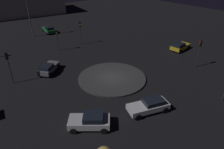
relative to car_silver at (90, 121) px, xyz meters
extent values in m
plane|color=black|center=(7.74, 6.00, -0.79)|extent=(115.00, 115.00, 0.00)
cylinder|color=#383838|center=(7.74, 6.00, -0.68)|extent=(9.44, 9.44, 0.21)
cube|color=silver|center=(-0.08, 0.06, -0.13)|extent=(4.28, 3.96, 0.66)
cube|color=black|center=(0.24, -0.20, 0.48)|extent=(2.51, 2.47, 0.54)
cylinder|color=black|center=(-1.78, 0.27, -0.46)|extent=(0.65, 0.58, 0.65)
cylinder|color=black|center=(-0.62, 1.69, -0.46)|extent=(0.65, 0.58, 0.65)
cylinder|color=black|center=(0.47, -1.56, -0.46)|extent=(0.65, 0.58, 0.65)
cylinder|color=black|center=(1.62, -0.14, -0.46)|extent=(0.65, 0.58, 0.65)
cube|color=white|center=(6.17, -2.01, -0.12)|extent=(4.83, 3.16, 0.62)
cube|color=black|center=(6.71, -2.20, 0.44)|extent=(2.53, 2.18, 0.50)
cylinder|color=black|center=(4.35, -2.32, -0.43)|extent=(0.74, 0.44, 0.71)
cylinder|color=black|center=(4.93, -0.64, -0.43)|extent=(0.74, 0.44, 0.71)
cylinder|color=black|center=(7.41, -3.39, -0.43)|extent=(0.74, 0.44, 0.71)
cylinder|color=black|center=(7.99, -1.70, -0.43)|extent=(0.74, 0.44, 0.71)
cube|color=slate|center=(1.81, 13.37, -0.12)|extent=(4.03, 3.72, 0.65)
cube|color=black|center=(1.29, 12.95, 0.41)|extent=(2.45, 2.38, 0.41)
cylinder|color=black|center=(2.33, 14.89, -0.45)|extent=(0.66, 0.60, 0.67)
cylinder|color=black|center=(3.41, 13.57, -0.45)|extent=(0.66, 0.60, 0.67)
cylinder|color=black|center=(0.20, 13.16, -0.45)|extent=(0.66, 0.60, 0.67)
cylinder|color=black|center=(1.28, 11.84, -0.45)|extent=(0.66, 0.60, 0.67)
cube|color=gold|center=(24.24, 6.13, -0.15)|extent=(4.24, 2.18, 0.63)
cube|color=black|center=(23.44, 6.07, 0.43)|extent=(2.20, 1.80, 0.54)
cylinder|color=black|center=(25.65, 7.17, -0.47)|extent=(0.66, 0.27, 0.64)
cylinder|color=black|center=(25.79, 5.30, -0.47)|extent=(0.66, 0.27, 0.64)
cylinder|color=black|center=(22.69, 6.95, -0.47)|extent=(0.66, 0.27, 0.64)
cylinder|color=black|center=(22.84, 5.08, -0.47)|extent=(0.66, 0.27, 0.64)
cube|color=#1E7238|center=(10.03, 31.75, -0.15)|extent=(2.18, 4.59, 0.65)
cube|color=black|center=(9.93, 30.91, 0.43)|extent=(1.72, 2.23, 0.52)
cylinder|color=black|center=(9.35, 33.43, -0.48)|extent=(0.29, 0.63, 0.61)
cylinder|color=black|center=(11.05, 33.24, -0.48)|extent=(0.29, 0.63, 0.61)
cylinder|color=black|center=(9.00, 30.26, -0.48)|extent=(0.29, 0.63, 0.61)
cylinder|color=black|center=(10.70, 30.08, -0.48)|extent=(0.29, 0.63, 0.61)
cylinder|color=#2D2D2D|center=(-3.29, 13.51, 0.98)|extent=(0.12, 0.12, 3.53)
cube|color=black|center=(-3.29, 13.51, 3.19)|extent=(0.35, 0.37, 0.90)
sphere|color=red|center=(-3.17, 13.43, 3.46)|extent=(0.20, 0.20, 0.20)
sphere|color=#4C380F|center=(-3.17, 13.43, 3.19)|extent=(0.20, 0.20, 0.20)
sphere|color=#0F3819|center=(-3.17, 13.43, 2.92)|extent=(0.20, 0.20, 0.20)
cylinder|color=#2D2D2D|center=(11.65, 20.24, 0.99)|extent=(0.12, 0.12, 3.55)
cube|color=black|center=(11.65, 20.24, 3.22)|extent=(0.35, 0.29, 0.90)
sphere|color=#3F0C0C|center=(11.62, 20.10, 3.49)|extent=(0.20, 0.20, 0.20)
sphere|color=yellow|center=(11.62, 20.10, 3.22)|extent=(0.20, 0.20, 0.20)
sphere|color=#0F3819|center=(11.62, 20.10, 2.95)|extent=(0.20, 0.20, 0.20)
cylinder|color=#2D2D2D|center=(20.06, 0.46, 0.92)|extent=(0.12, 0.12, 3.42)
cube|color=black|center=(20.06, 0.46, 3.08)|extent=(0.32, 0.36, 0.90)
sphere|color=red|center=(19.93, 0.52, 3.35)|extent=(0.20, 0.20, 0.20)
sphere|color=#4C380F|center=(19.93, 0.52, 3.08)|extent=(0.20, 0.20, 0.20)
sphere|color=#0F3819|center=(19.93, 0.52, 2.81)|extent=(0.20, 0.20, 0.20)
cylinder|color=#2D2D2D|center=(6.75, 20.14, 0.71)|extent=(0.12, 0.12, 2.99)
cube|color=black|center=(6.75, 20.14, 2.65)|extent=(0.31, 0.24, 0.90)
sphere|color=#3F0C0C|center=(6.76, 20.00, 2.92)|extent=(0.20, 0.20, 0.20)
sphere|color=#4C380F|center=(6.76, 20.00, 2.65)|extent=(0.20, 0.20, 0.20)
sphere|color=#1EE53F|center=(6.76, 20.00, 2.38)|extent=(0.20, 0.20, 0.20)
cylinder|color=#4C4C51|center=(6.08, 31.01, 3.47)|extent=(0.18, 0.18, 8.51)
cube|color=#B7B299|center=(7.82, 55.90, 2.62)|extent=(33.70, 18.94, 6.82)
camera|label=1|loc=(-8.00, -13.00, 13.56)|focal=32.62mm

